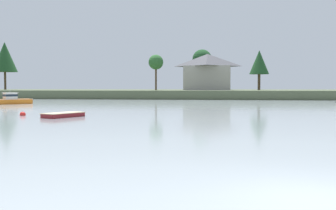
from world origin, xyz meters
The scene contains 10 objects.
ground_plane centered at (0.00, 0.00, 0.00)m, with size 502.66×502.66×0.00m, color #939EA3.
far_shore_bank centered at (0.00, 93.49, 0.90)m, with size 226.20×51.02×1.80m, color #4C563D.
cruiser_orange centered at (-33.29, 44.16, 0.36)m, with size 5.18×6.03×3.22m.
dinghy_maroon centered at (-15.20, 21.64, 0.13)m, with size 2.96×3.94×0.52m.
mooring_buoy_red centered at (-19.47, 22.90, 0.09)m, with size 0.50×0.50×0.55m.
shore_tree_inland_c centered at (-63.78, 94.81, 11.04)m, with size 6.89×6.89×13.49m.
shore_tree_right_mid centered at (-7.75, 91.46, 9.56)m, with size 4.91×4.91×10.32m.
shore_tree_far_left centered at (-18.13, 82.63, 8.32)m, with size 3.52×3.52×8.38m.
shore_tree_center centered at (6.32, 89.24, 8.53)m, with size 4.77×4.77×9.72m.
cottage_behind_trees centered at (-6.06, 84.83, 6.25)m, with size 11.53×10.26×8.59m.
Camera 1 is at (-2.03, -9.13, 2.47)m, focal length 42.01 mm.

